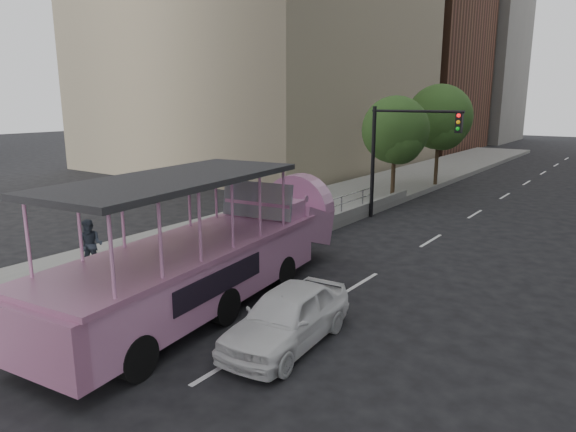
# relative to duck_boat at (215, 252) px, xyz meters

# --- Properties ---
(ground) EXTENTS (160.00, 160.00, 0.00)m
(ground) POSITION_rel_duck_boat_xyz_m (1.72, -0.55, -1.37)
(ground) COLOR black
(sidewalk) EXTENTS (5.50, 80.00, 0.30)m
(sidewalk) POSITION_rel_duck_boat_xyz_m (-4.03, 9.45, -1.22)
(sidewalk) COLOR gray
(sidewalk) RESTS_ON ground
(kerb_wall) EXTENTS (0.24, 30.00, 0.36)m
(kerb_wall) POSITION_rel_duck_boat_xyz_m (-1.40, 1.45, -0.89)
(kerb_wall) COLOR #969691
(kerb_wall) RESTS_ON sidewalk
(guardrail) EXTENTS (0.07, 22.00, 0.71)m
(guardrail) POSITION_rel_duck_boat_xyz_m (-1.40, 1.45, -0.22)
(guardrail) COLOR silver
(guardrail) RESTS_ON kerb_wall
(duck_boat) EXTENTS (3.94, 11.32, 3.68)m
(duck_boat) POSITION_rel_duck_boat_xyz_m (0.00, 0.00, 0.00)
(duck_boat) COLOR black
(duck_boat) RESTS_ON ground
(car) EXTENTS (1.92, 4.08, 1.35)m
(car) POSITION_rel_duck_boat_xyz_m (3.22, -1.08, -0.69)
(car) COLOR white
(car) RESTS_ON ground
(pedestrian_mid) EXTENTS (1.00, 0.96, 1.62)m
(pedestrian_mid) POSITION_rel_duck_boat_xyz_m (-4.26, -1.07, -0.26)
(pedestrian_mid) COLOR #212731
(pedestrian_mid) RESTS_ON sidewalk
(parking_sign) EXTENTS (0.20, 0.55, 2.56)m
(parking_sign) POSITION_rel_duck_boat_xyz_m (-1.16, 5.25, 0.26)
(parking_sign) COLOR black
(parking_sign) RESTS_ON ground
(traffic_signal) EXTENTS (4.20, 0.32, 5.20)m
(traffic_signal) POSITION_rel_duck_boat_xyz_m (0.02, 11.95, 2.13)
(traffic_signal) COLOR black
(traffic_signal) RESTS_ON ground
(street_tree_near) EXTENTS (3.52, 3.52, 5.72)m
(street_tree_near) POSITION_rel_duck_boat_xyz_m (-1.58, 15.38, 2.45)
(street_tree_near) COLOR #332417
(street_tree_near) RESTS_ON ground
(street_tree_far) EXTENTS (3.97, 3.97, 6.45)m
(street_tree_far) POSITION_rel_duck_boat_xyz_m (-1.38, 21.38, 2.94)
(street_tree_far) COLOR #332417
(street_tree_far) RESTS_ON ground
(midrise_brick) EXTENTS (18.00, 16.00, 26.00)m
(midrise_brick) POSITION_rel_duck_boat_xyz_m (-16.28, 47.45, 11.63)
(midrise_brick) COLOR brown
(midrise_brick) RESTS_ON ground
(midrise_stone_b) EXTENTS (16.00, 14.00, 20.00)m
(midrise_stone_b) POSITION_rel_duck_boat_xyz_m (-14.28, 63.45, 8.63)
(midrise_stone_b) COLOR gray
(midrise_stone_b) RESTS_ON ground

